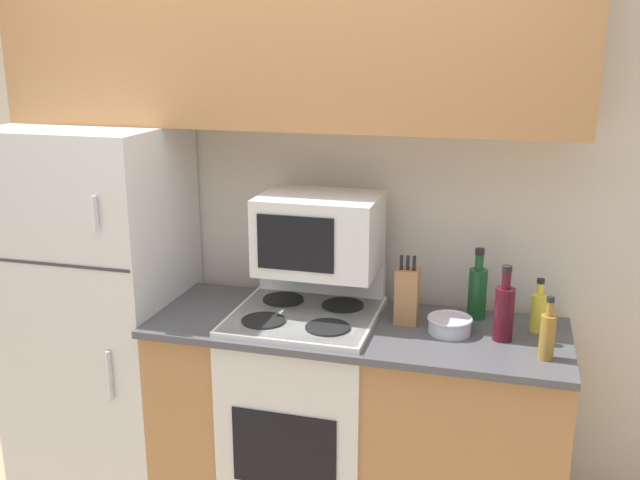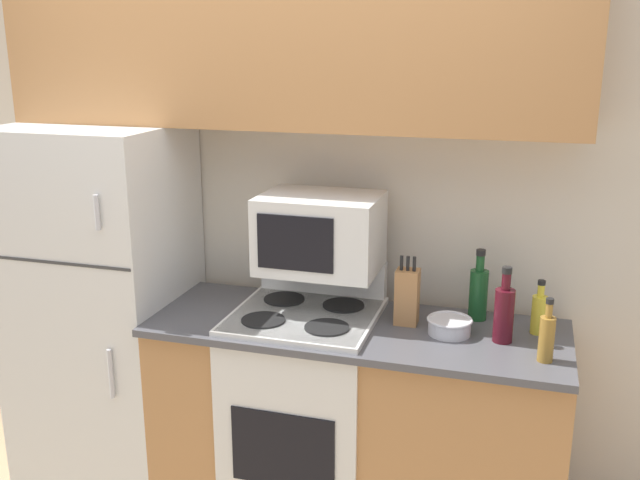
{
  "view_description": "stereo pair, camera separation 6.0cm",
  "coord_description": "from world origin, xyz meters",
  "px_view_note": "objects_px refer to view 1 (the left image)",
  "views": [
    {
      "loc": [
        0.94,
        -2.38,
        2.0
      ],
      "look_at": [
        0.22,
        0.26,
        1.23
      ],
      "focal_mm": 40.0,
      "sensor_mm": 36.0,
      "label": 1
    },
    {
      "loc": [
        1.0,
        -2.36,
        2.0
      ],
      "look_at": [
        0.22,
        0.26,
        1.23
      ],
      "focal_mm": 40.0,
      "sensor_mm": 36.0,
      "label": 2
    }
  ],
  "objects_px": {
    "bottle_wine_green": "(477,291)",
    "bottle_vinegar": "(547,335)",
    "stove": "(305,408)",
    "microwave": "(320,233)",
    "refrigerator": "(101,305)",
    "bottle_wine_red": "(504,311)",
    "bowl": "(450,324)",
    "knife_block": "(407,296)",
    "bottle_cooking_spray": "(538,311)"
  },
  "relations": [
    {
      "from": "microwave",
      "to": "stove",
      "type": "bearing_deg",
      "value": -111.49
    },
    {
      "from": "knife_block",
      "to": "stove",
      "type": "bearing_deg",
      "value": -170.65
    },
    {
      "from": "refrigerator",
      "to": "knife_block",
      "type": "height_order",
      "value": "refrigerator"
    },
    {
      "from": "refrigerator",
      "to": "bottle_wine_red",
      "type": "xyz_separation_m",
      "value": [
        1.79,
        -0.05,
        0.18
      ]
    },
    {
      "from": "bottle_wine_green",
      "to": "stove",
      "type": "bearing_deg",
      "value": -163.69
    },
    {
      "from": "microwave",
      "to": "refrigerator",
      "type": "bearing_deg",
      "value": -176.88
    },
    {
      "from": "bottle_wine_green",
      "to": "bottle_wine_red",
      "type": "height_order",
      "value": "same"
    },
    {
      "from": "bowl",
      "to": "bottle_wine_red",
      "type": "xyz_separation_m",
      "value": [
        0.2,
        -0.01,
        0.08
      ]
    },
    {
      "from": "stove",
      "to": "bottle_vinegar",
      "type": "xyz_separation_m",
      "value": [
        0.96,
        -0.14,
        0.51
      ]
    },
    {
      "from": "knife_block",
      "to": "bottle_vinegar",
      "type": "xyz_separation_m",
      "value": [
        0.54,
        -0.21,
        -0.02
      ]
    },
    {
      "from": "bottle_wine_red",
      "to": "bottle_vinegar",
      "type": "bearing_deg",
      "value": -41.07
    },
    {
      "from": "refrigerator",
      "to": "bottle_wine_red",
      "type": "relative_size",
      "value": 5.5
    },
    {
      "from": "bottle_wine_green",
      "to": "bottle_vinegar",
      "type": "distance_m",
      "value": 0.44
    },
    {
      "from": "bottle_cooking_spray",
      "to": "bottle_vinegar",
      "type": "relative_size",
      "value": 0.92
    },
    {
      "from": "bottle_cooking_spray",
      "to": "bottle_vinegar",
      "type": "xyz_separation_m",
      "value": [
        0.03,
        -0.26,
        0.01
      ]
    },
    {
      "from": "stove",
      "to": "microwave",
      "type": "distance_m",
      "value": 0.77
    },
    {
      "from": "refrigerator",
      "to": "microwave",
      "type": "distance_m",
      "value": 1.11
    },
    {
      "from": "refrigerator",
      "to": "bottle_cooking_spray",
      "type": "relative_size",
      "value": 7.49
    },
    {
      "from": "stove",
      "to": "knife_block",
      "type": "relative_size",
      "value": 3.68
    },
    {
      "from": "knife_block",
      "to": "bottle_wine_green",
      "type": "distance_m",
      "value": 0.3
    },
    {
      "from": "bottle_cooking_spray",
      "to": "bottle_wine_red",
      "type": "xyz_separation_m",
      "value": [
        -0.13,
        -0.12,
        0.03
      ]
    },
    {
      "from": "knife_block",
      "to": "bottle_wine_red",
      "type": "relative_size",
      "value": 0.96
    },
    {
      "from": "stove",
      "to": "bottle_vinegar",
      "type": "relative_size",
      "value": 4.44
    },
    {
      "from": "refrigerator",
      "to": "stove",
      "type": "xyz_separation_m",
      "value": [
        0.99,
        -0.04,
        -0.36
      ]
    },
    {
      "from": "stove",
      "to": "knife_block",
      "type": "height_order",
      "value": "knife_block"
    },
    {
      "from": "microwave",
      "to": "bowl",
      "type": "xyz_separation_m",
      "value": [
        0.56,
        -0.09,
        -0.31
      ]
    },
    {
      "from": "bowl",
      "to": "bottle_wine_green",
      "type": "relative_size",
      "value": 0.6
    },
    {
      "from": "bottle_wine_green",
      "to": "knife_block",
      "type": "bearing_deg",
      "value": -154.04
    },
    {
      "from": "bottle_wine_green",
      "to": "bowl",
      "type": "bearing_deg",
      "value": -115.21
    },
    {
      "from": "refrigerator",
      "to": "knife_block",
      "type": "xyz_separation_m",
      "value": [
        1.41,
        0.03,
        0.18
      ]
    },
    {
      "from": "microwave",
      "to": "bottle_vinegar",
      "type": "relative_size",
      "value": 2.05
    },
    {
      "from": "microwave",
      "to": "bottle_wine_red",
      "type": "bearing_deg",
      "value": -7.74
    },
    {
      "from": "bottle_wine_green",
      "to": "bottle_cooking_spray",
      "type": "bearing_deg",
      "value": -19.55
    },
    {
      "from": "refrigerator",
      "to": "bottle_vinegar",
      "type": "bearing_deg",
      "value": -5.39
    },
    {
      "from": "bottle_wine_red",
      "to": "microwave",
      "type": "bearing_deg",
      "value": 172.26
    },
    {
      "from": "bowl",
      "to": "bottle_wine_red",
      "type": "relative_size",
      "value": 0.6
    },
    {
      "from": "microwave",
      "to": "knife_block",
      "type": "xyz_separation_m",
      "value": [
        0.38,
        -0.03,
        -0.23
      ]
    },
    {
      "from": "bottle_wine_green",
      "to": "bottle_vinegar",
      "type": "relative_size",
      "value": 1.25
    },
    {
      "from": "knife_block",
      "to": "bottle_vinegar",
      "type": "height_order",
      "value": "knife_block"
    },
    {
      "from": "microwave",
      "to": "bottle_wine_green",
      "type": "relative_size",
      "value": 1.64
    },
    {
      "from": "knife_block",
      "to": "bowl",
      "type": "relative_size",
      "value": 1.61
    },
    {
      "from": "stove",
      "to": "bottle_cooking_spray",
      "type": "distance_m",
      "value": 1.06
    },
    {
      "from": "bottle_wine_red",
      "to": "bowl",
      "type": "bearing_deg",
      "value": 176.1
    },
    {
      "from": "stove",
      "to": "bottle_wine_green",
      "type": "bearing_deg",
      "value": 16.31
    },
    {
      "from": "refrigerator",
      "to": "bottle_wine_green",
      "type": "bearing_deg",
      "value": 5.46
    },
    {
      "from": "bottle_wine_green",
      "to": "bottle_vinegar",
      "type": "xyz_separation_m",
      "value": [
        0.27,
        -0.34,
        -0.02
      ]
    },
    {
      "from": "refrigerator",
      "to": "bottle_vinegar",
      "type": "distance_m",
      "value": 1.97
    },
    {
      "from": "microwave",
      "to": "bottle_vinegar",
      "type": "bearing_deg",
      "value": -14.64
    },
    {
      "from": "bowl",
      "to": "refrigerator",
      "type": "bearing_deg",
      "value": 178.79
    },
    {
      "from": "bowl",
      "to": "bottle_vinegar",
      "type": "height_order",
      "value": "bottle_vinegar"
    }
  ]
}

